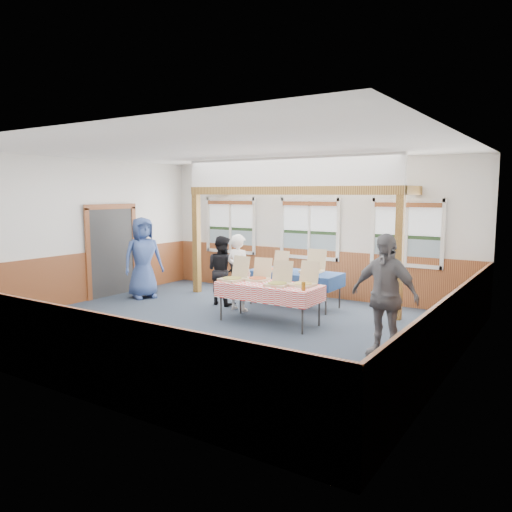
{
  "coord_description": "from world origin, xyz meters",
  "views": [
    {
      "loc": [
        5.34,
        -7.12,
        2.44
      ],
      "look_at": [
        0.08,
        1.0,
        1.21
      ],
      "focal_mm": 35.0,
      "sensor_mm": 36.0,
      "label": 1
    }
  ],
  "objects_px": {
    "table_left": "(295,274)",
    "table_right": "(269,286)",
    "woman_black": "(222,270)",
    "person_grey": "(384,296)",
    "woman_white": "(239,273)",
    "man_blue": "(143,258)"
  },
  "relations": [
    {
      "from": "table_left",
      "to": "man_blue",
      "type": "relative_size",
      "value": 1.1
    },
    {
      "from": "man_blue",
      "to": "table_right",
      "type": "bearing_deg",
      "value": -71.49
    },
    {
      "from": "woman_white",
      "to": "person_grey",
      "type": "height_order",
      "value": "person_grey"
    },
    {
      "from": "table_left",
      "to": "person_grey",
      "type": "distance_m",
      "value": 3.54
    },
    {
      "from": "table_left",
      "to": "woman_black",
      "type": "distance_m",
      "value": 1.59
    },
    {
      "from": "woman_white",
      "to": "man_blue",
      "type": "relative_size",
      "value": 0.85
    },
    {
      "from": "woman_white",
      "to": "person_grey",
      "type": "bearing_deg",
      "value": 165.07
    },
    {
      "from": "woman_white",
      "to": "man_blue",
      "type": "bearing_deg",
      "value": 8.36
    },
    {
      "from": "table_left",
      "to": "woman_white",
      "type": "distance_m",
      "value": 1.26
    },
    {
      "from": "person_grey",
      "to": "man_blue",
      "type": "bearing_deg",
      "value": -178.49
    },
    {
      "from": "man_blue",
      "to": "person_grey",
      "type": "relative_size",
      "value": 1.02
    },
    {
      "from": "table_left",
      "to": "woman_black",
      "type": "height_order",
      "value": "woman_black"
    },
    {
      "from": "table_left",
      "to": "person_grey",
      "type": "xyz_separation_m",
      "value": [
        2.72,
        -2.24,
        0.23
      ]
    },
    {
      "from": "woman_black",
      "to": "person_grey",
      "type": "distance_m",
      "value": 4.42
    },
    {
      "from": "table_left",
      "to": "table_right",
      "type": "relative_size",
      "value": 1.03
    },
    {
      "from": "woman_black",
      "to": "man_blue",
      "type": "distance_m",
      "value": 2.02
    },
    {
      "from": "woman_black",
      "to": "person_grey",
      "type": "relative_size",
      "value": 0.81
    },
    {
      "from": "woman_black",
      "to": "person_grey",
      "type": "height_order",
      "value": "person_grey"
    },
    {
      "from": "woman_black",
      "to": "man_blue",
      "type": "relative_size",
      "value": 0.8
    },
    {
      "from": "table_left",
      "to": "person_grey",
      "type": "relative_size",
      "value": 1.12
    },
    {
      "from": "table_right",
      "to": "woman_white",
      "type": "height_order",
      "value": "woman_white"
    },
    {
      "from": "table_right",
      "to": "person_grey",
      "type": "distance_m",
      "value": 2.56
    }
  ]
}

